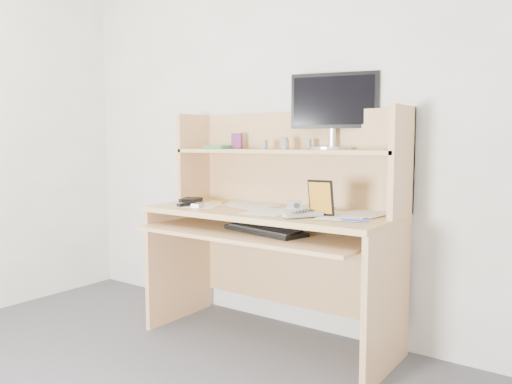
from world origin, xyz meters
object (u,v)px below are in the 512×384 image
Objects in this scene: desk at (277,218)px; game_case at (321,198)px; tv_remote at (303,214)px; keyboard at (265,230)px; monitor at (334,109)px.

desk is 7.79× the size of game_case.
game_case is (0.06, 0.08, 0.08)m from tv_remote.
monitor is at bearing 76.11° from keyboard.
tv_remote reaches higher than keyboard.
keyboard is 2.44× the size of tv_remote.
tv_remote is (0.23, -0.01, 0.10)m from keyboard.
game_case is 0.56m from monitor.
tv_remote is at bearing -132.60° from game_case.
monitor is at bearing 32.43° from desk.
desk reaches higher than game_case.
keyboard is 1.06× the size of monitor.
monitor reaches higher than desk.
desk reaches higher than tv_remote.
desk reaches higher than keyboard.
monitor is (-0.10, 0.31, 0.46)m from game_case.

